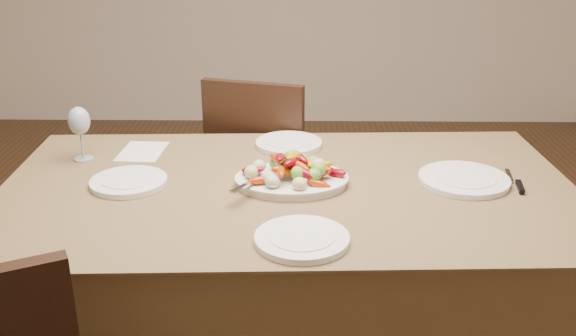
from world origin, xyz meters
The scene contains 12 objects.
dining_table centered at (0.19, -0.04, 0.38)m, with size 1.84×1.04×0.76m, color brown.
chair_far centered at (0.09, 0.71, 0.47)m, with size 0.42×0.42×0.95m, color black, non-canonical shape.
serving_platter centered at (0.20, -0.04, 0.77)m, with size 0.35×0.26×0.02m, color white.
roasted_vegetables centered at (0.20, -0.04, 0.83)m, with size 0.29×0.20×0.09m, color maroon, non-canonical shape.
serving_spoon centered at (0.13, -0.08, 0.81)m, with size 0.28×0.06×0.03m, color #9EA0A8, non-canonical shape.
plate_left centered at (-0.33, -0.04, 0.77)m, with size 0.24×0.24×0.02m, color white.
plate_right centered at (0.75, 0.00, 0.77)m, with size 0.29×0.29×0.02m, color white.
plate_far centered at (0.18, 0.33, 0.77)m, with size 0.25×0.25×0.02m, color white.
plate_near centered at (0.23, -0.42, 0.77)m, with size 0.25×0.25×0.02m, color white.
wine_glass centered at (-0.54, 0.18, 0.86)m, with size 0.08×0.08×0.20m, color #8C99A5, non-canonical shape.
menu_card centered at (-0.35, 0.26, 0.76)m, with size 0.15×0.21×0.00m, color silver.
table_knife centered at (0.92, -0.02, 0.76)m, with size 0.02×0.20×0.01m, color #9EA0A8, non-canonical shape.
Camera 1 is at (0.21, -1.92, 1.58)m, focal length 40.00 mm.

